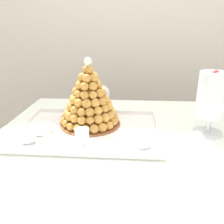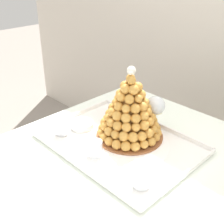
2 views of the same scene
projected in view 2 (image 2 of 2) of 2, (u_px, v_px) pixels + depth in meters
The scene contains 8 objects.
buffet_table at pixel (171, 207), 1.02m from camera, with size 1.34×1.00×0.79m.
serving_tray at pixel (119, 143), 1.16m from camera, with size 0.59×0.43×0.02m.
croquembouche at pixel (130, 110), 1.14m from camera, with size 0.27×0.27×0.30m.
dessert_cup_left at pixel (62, 128), 1.21m from camera, with size 0.05×0.05×0.05m.
dessert_cup_mid_left at pixel (95, 149), 1.07m from camera, with size 0.05×0.05×0.06m.
dessert_cup_centre at pixel (142, 179), 0.93m from camera, with size 0.06×0.06×0.05m.
creme_brulee_ramekin at pixel (82, 124), 1.26m from camera, with size 0.10×0.10×0.02m.
wine_glass at pixel (156, 107), 1.19m from camera, with size 0.08×0.08×0.16m.
Camera 2 is at (0.40, -0.67, 1.44)m, focal length 47.71 mm.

